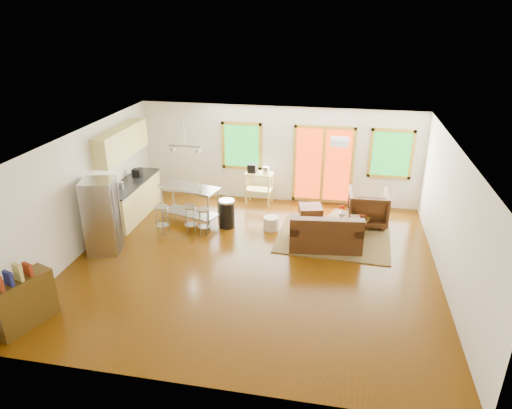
% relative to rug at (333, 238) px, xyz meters
% --- Properties ---
extents(floor, '(7.50, 7.00, 0.02)m').
position_rel_rug_xyz_m(floor, '(-1.62, -1.39, -0.02)').
color(floor, '#3B1F02').
rests_on(floor, ground).
extents(ceiling, '(7.50, 7.00, 0.02)m').
position_rel_rug_xyz_m(ceiling, '(-1.62, -1.39, 2.60)').
color(ceiling, white).
rests_on(ceiling, ground).
extents(back_wall, '(7.50, 0.02, 2.60)m').
position_rel_rug_xyz_m(back_wall, '(-1.62, 2.12, 1.29)').
color(back_wall, silver).
rests_on(back_wall, ground).
extents(left_wall, '(0.02, 7.00, 2.60)m').
position_rel_rug_xyz_m(left_wall, '(-5.38, -1.39, 1.29)').
color(left_wall, silver).
rests_on(left_wall, ground).
extents(right_wall, '(0.02, 7.00, 2.60)m').
position_rel_rug_xyz_m(right_wall, '(2.14, -1.39, 1.29)').
color(right_wall, silver).
rests_on(right_wall, ground).
extents(front_wall, '(7.50, 0.02, 2.60)m').
position_rel_rug_xyz_m(front_wall, '(-1.62, -4.90, 1.29)').
color(front_wall, silver).
rests_on(front_wall, ground).
extents(window_left, '(1.10, 0.05, 1.30)m').
position_rel_rug_xyz_m(window_left, '(-2.62, 2.07, 1.49)').
color(window_left, '#13611C').
rests_on(window_left, back_wall).
extents(french_doors, '(1.60, 0.05, 2.10)m').
position_rel_rug_xyz_m(french_doors, '(-0.42, 2.07, 1.09)').
color(french_doors, red).
rests_on(french_doors, back_wall).
extents(window_right, '(1.10, 0.05, 1.30)m').
position_rel_rug_xyz_m(window_right, '(1.28, 2.07, 1.49)').
color(window_right, '#13611C').
rests_on(window_right, back_wall).
extents(rug, '(2.65, 2.09, 0.03)m').
position_rel_rug_xyz_m(rug, '(0.00, 0.00, 0.00)').
color(rug, '#446439').
rests_on(rug, floor).
extents(loveseat, '(1.66, 1.07, 0.84)m').
position_rel_rug_xyz_m(loveseat, '(-0.19, -0.44, 0.32)').
color(loveseat, black).
rests_on(loveseat, floor).
extents(coffee_table, '(1.05, 0.83, 0.37)m').
position_rel_rug_xyz_m(coffee_table, '(0.33, 0.52, 0.30)').
color(coffee_table, '#3B280B').
rests_on(coffee_table, floor).
extents(armchair, '(0.96, 0.90, 0.96)m').
position_rel_rug_xyz_m(armchair, '(0.77, 0.99, 0.47)').
color(armchair, black).
rests_on(armchair, floor).
extents(ottoman, '(0.66, 0.66, 0.37)m').
position_rel_rug_xyz_m(ottoman, '(-0.62, 0.95, 0.17)').
color(ottoman, black).
rests_on(ottoman, floor).
extents(pouf, '(0.40, 0.40, 0.32)m').
position_rel_rug_xyz_m(pouf, '(-1.50, 0.23, 0.15)').
color(pouf, beige).
rests_on(pouf, floor).
extents(vase, '(0.23, 0.23, 0.29)m').
position_rel_rug_xyz_m(vase, '(0.15, 0.41, 0.49)').
color(vase, silver).
rests_on(vase, coffee_table).
extents(book, '(0.20, 0.05, 0.26)m').
position_rel_rug_xyz_m(book, '(0.52, 0.56, 0.52)').
color(book, maroon).
rests_on(book, coffee_table).
extents(cabinets, '(0.64, 2.24, 2.30)m').
position_rel_rug_xyz_m(cabinets, '(-5.10, 0.31, 0.91)').
color(cabinets, '#D2C266').
rests_on(cabinets, floor).
extents(refrigerator, '(0.79, 0.77, 1.64)m').
position_rel_rug_xyz_m(refrigerator, '(-4.89, -1.48, 0.81)').
color(refrigerator, '#B7BABC').
rests_on(refrigerator, floor).
extents(island, '(1.59, 0.98, 0.94)m').
position_rel_rug_xyz_m(island, '(-3.53, 0.26, 0.64)').
color(island, '#B7BABC').
rests_on(island, floor).
extents(cup, '(0.16, 0.14, 0.13)m').
position_rel_rug_xyz_m(cup, '(-3.17, 0.08, 1.00)').
color(cup, white).
rests_on(cup, island).
extents(bar_stool_a, '(0.43, 0.43, 0.70)m').
position_rel_rug_xyz_m(bar_stool_a, '(-3.97, -0.47, 0.50)').
color(bar_stool_a, '#B7BABC').
rests_on(bar_stool_a, floor).
extents(bar_stool_b, '(0.41, 0.41, 0.69)m').
position_rel_rug_xyz_m(bar_stool_b, '(-3.34, -0.30, 0.50)').
color(bar_stool_b, '#B7BABC').
rests_on(bar_stool_b, floor).
extents(bar_stool_c, '(0.39, 0.39, 0.66)m').
position_rel_rug_xyz_m(bar_stool_c, '(-3.01, -0.33, 0.48)').
color(bar_stool_c, '#B7BABC').
rests_on(bar_stool_c, floor).
extents(trash_can, '(0.43, 0.43, 0.70)m').
position_rel_rug_xyz_m(trash_can, '(-2.57, 0.17, 0.34)').
color(trash_can, black).
rests_on(trash_can, floor).
extents(kitchen_cart, '(0.76, 0.52, 1.11)m').
position_rel_rug_xyz_m(kitchen_cart, '(-2.10, 1.74, 0.75)').
color(kitchen_cart, '#D2C266').
rests_on(kitchen_cart, floor).
extents(bookshelf, '(0.71, 1.07, 1.18)m').
position_rel_rug_xyz_m(bookshelf, '(-4.96, -4.11, 0.45)').
color(bookshelf, '#3B280B').
rests_on(bookshelf, floor).
extents(ceiling_flush, '(0.35, 0.35, 0.12)m').
position_rel_rug_xyz_m(ceiling_flush, '(-0.02, -0.79, 2.52)').
color(ceiling_flush, white).
rests_on(ceiling_flush, ceiling).
extents(pendant_light, '(0.80, 0.18, 0.79)m').
position_rel_rug_xyz_m(pendant_light, '(-3.52, 0.11, 1.88)').
color(pendant_light, gray).
rests_on(pendant_light, ceiling).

